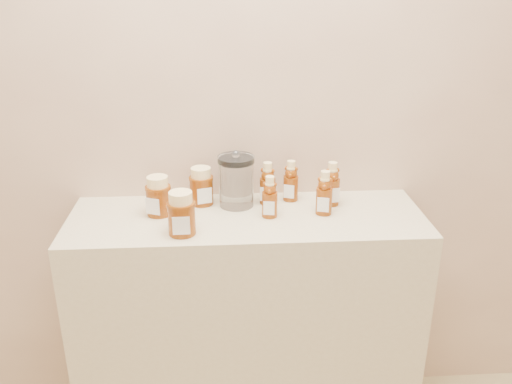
{
  "coord_description": "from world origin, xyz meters",
  "views": [
    {
      "loc": [
        -0.07,
        -0.1,
        1.67
      ],
      "look_at": [
        0.03,
        1.52,
        1.0
      ],
      "focal_mm": 38.0,
      "sensor_mm": 36.0,
      "label": 1
    }
  ],
  "objects_px": {
    "bear_bottle_front_left": "(270,194)",
    "honey_jar_left": "(158,196)",
    "display_table": "(248,327)",
    "bear_bottle_back_left": "(268,180)",
    "glass_canister": "(236,179)"
  },
  "relations": [
    {
      "from": "display_table",
      "to": "honey_jar_left",
      "type": "bearing_deg",
      "value": 173.12
    },
    {
      "from": "bear_bottle_front_left",
      "to": "display_table",
      "type": "bearing_deg",
      "value": -173.26
    },
    {
      "from": "bear_bottle_front_left",
      "to": "honey_jar_left",
      "type": "height_order",
      "value": "bear_bottle_front_left"
    },
    {
      "from": "bear_bottle_front_left",
      "to": "bear_bottle_back_left",
      "type": "bearing_deg",
      "value": 98.91
    },
    {
      "from": "display_table",
      "to": "honey_jar_left",
      "type": "distance_m",
      "value": 0.6
    },
    {
      "from": "bear_bottle_back_left",
      "to": "bear_bottle_front_left",
      "type": "distance_m",
      "value": 0.11
    },
    {
      "from": "display_table",
      "to": "bear_bottle_front_left",
      "type": "bearing_deg",
      "value": -3.18
    },
    {
      "from": "honey_jar_left",
      "to": "bear_bottle_front_left",
      "type": "bearing_deg",
      "value": 17.31
    },
    {
      "from": "bear_bottle_back_left",
      "to": "honey_jar_left",
      "type": "bearing_deg",
      "value": -149.14
    },
    {
      "from": "bear_bottle_back_left",
      "to": "bear_bottle_front_left",
      "type": "relative_size",
      "value": 1.06
    },
    {
      "from": "glass_canister",
      "to": "honey_jar_left",
      "type": "bearing_deg",
      "value": -167.03
    },
    {
      "from": "display_table",
      "to": "bear_bottle_back_left",
      "type": "height_order",
      "value": "bear_bottle_back_left"
    },
    {
      "from": "honey_jar_left",
      "to": "glass_canister",
      "type": "xyz_separation_m",
      "value": [
        0.26,
        0.06,
        0.03
      ]
    },
    {
      "from": "glass_canister",
      "to": "bear_bottle_back_left",
      "type": "bearing_deg",
      "value": 6.03
    },
    {
      "from": "bear_bottle_back_left",
      "to": "honey_jar_left",
      "type": "height_order",
      "value": "bear_bottle_back_left"
    }
  ]
}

